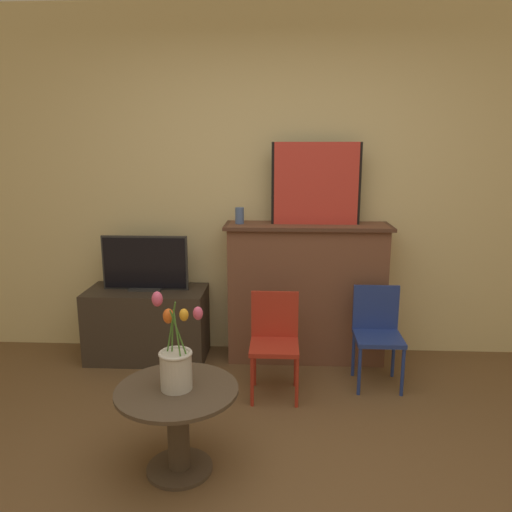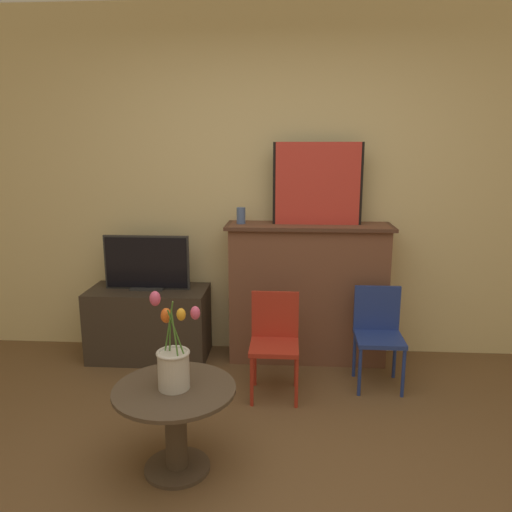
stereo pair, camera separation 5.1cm
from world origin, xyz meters
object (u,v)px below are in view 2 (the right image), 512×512
chair_red (275,337)px  chair_blue (378,330)px  tv_monitor (147,263)px  vase_tulips (173,361)px  painting (318,184)px

chair_red → chair_blue: bearing=14.7°
tv_monitor → vase_tulips: size_ratio=1.35×
tv_monitor → chair_blue: 1.80m
painting → tv_monitor: painting is taller
tv_monitor → chair_red: 1.20m
tv_monitor → chair_red: tv_monitor is taller
painting → vase_tulips: 1.83m
chair_red → chair_blue: size_ratio=1.00×
chair_red → chair_blue: same height
painting → tv_monitor: size_ratio=1.00×
chair_red → painting: bearing=64.3°
painting → vase_tulips: bearing=-117.7°
chair_blue → vase_tulips: (-1.20, -1.06, 0.21)m
tv_monitor → chair_blue: size_ratio=0.96×
chair_blue → vase_tulips: vase_tulips is taller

